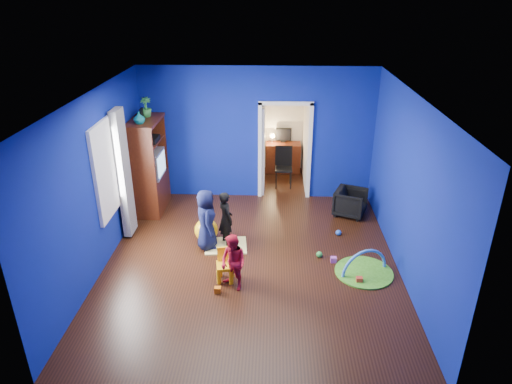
{
  "coord_description": "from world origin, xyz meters",
  "views": [
    {
      "loc": [
        0.35,
        -6.68,
        4.41
      ],
      "look_at": [
        0.07,
        0.4,
        1.16
      ],
      "focal_mm": 32.0,
      "sensor_mm": 36.0,
      "label": 1
    }
  ],
  "objects_px": {
    "tv_armoire": "(149,166)",
    "kid_chair": "(225,267)",
    "hopper_ball": "(206,230)",
    "crt_tv": "(150,164)",
    "study_desk": "(283,157)",
    "child_black": "(226,219)",
    "armchair": "(351,202)",
    "vase": "(139,118)",
    "folding_chair": "(284,168)",
    "play_mat": "(364,272)",
    "child_navy": "(206,220)",
    "toddler_red": "(233,263)"
  },
  "relations": [
    {
      "from": "toddler_red",
      "to": "study_desk",
      "type": "xyz_separation_m",
      "value": [
        0.84,
        4.99,
        -0.09
      ]
    },
    {
      "from": "folding_chair",
      "to": "tv_armoire",
      "type": "bearing_deg",
      "value": -155.45
    },
    {
      "from": "toddler_red",
      "to": "vase",
      "type": "bearing_deg",
      "value": 169.38
    },
    {
      "from": "armchair",
      "to": "kid_chair",
      "type": "bearing_deg",
      "value": 157.62
    },
    {
      "from": "tv_armoire",
      "to": "kid_chair",
      "type": "relative_size",
      "value": 3.92
    },
    {
      "from": "toddler_red",
      "to": "play_mat",
      "type": "distance_m",
      "value": 2.24
    },
    {
      "from": "play_mat",
      "to": "kid_chair",
      "type": "bearing_deg",
      "value": -172.78
    },
    {
      "from": "kid_chair",
      "to": "toddler_red",
      "type": "bearing_deg",
      "value": -62.4
    },
    {
      "from": "crt_tv",
      "to": "play_mat",
      "type": "height_order",
      "value": "crt_tv"
    },
    {
      "from": "hopper_ball",
      "to": "folding_chair",
      "type": "xyz_separation_m",
      "value": [
        1.47,
        2.59,
        0.24
      ]
    },
    {
      "from": "child_black",
      "to": "study_desk",
      "type": "height_order",
      "value": "child_black"
    },
    {
      "from": "vase",
      "to": "kid_chair",
      "type": "relative_size",
      "value": 0.46
    },
    {
      "from": "child_black",
      "to": "child_navy",
      "type": "height_order",
      "value": "child_navy"
    },
    {
      "from": "toddler_red",
      "to": "crt_tv",
      "type": "height_order",
      "value": "crt_tv"
    },
    {
      "from": "armchair",
      "to": "toddler_red",
      "type": "height_order",
      "value": "toddler_red"
    },
    {
      "from": "crt_tv",
      "to": "study_desk",
      "type": "xyz_separation_m",
      "value": [
        2.78,
        2.25,
        -0.65
      ]
    },
    {
      "from": "kid_chair",
      "to": "tv_armoire",
      "type": "bearing_deg",
      "value": 116.45
    },
    {
      "from": "tv_armoire",
      "to": "child_black",
      "type": "bearing_deg",
      "value": -39.23
    },
    {
      "from": "child_black",
      "to": "child_navy",
      "type": "xyz_separation_m",
      "value": [
        -0.33,
        -0.14,
        0.05
      ]
    },
    {
      "from": "armchair",
      "to": "crt_tv",
      "type": "height_order",
      "value": "crt_tv"
    },
    {
      "from": "armchair",
      "to": "vase",
      "type": "xyz_separation_m",
      "value": [
        -4.19,
        -0.17,
        1.79
      ]
    },
    {
      "from": "crt_tv",
      "to": "kid_chair",
      "type": "height_order",
      "value": "crt_tv"
    },
    {
      "from": "child_navy",
      "to": "crt_tv",
      "type": "relative_size",
      "value": 1.63
    },
    {
      "from": "child_black",
      "to": "vase",
      "type": "bearing_deg",
      "value": 25.87
    },
    {
      "from": "child_navy",
      "to": "hopper_ball",
      "type": "xyz_separation_m",
      "value": [
        -0.05,
        0.25,
        -0.35
      ]
    },
    {
      "from": "play_mat",
      "to": "folding_chair",
      "type": "distance_m",
      "value": 3.8
    },
    {
      "from": "child_black",
      "to": "vase",
      "type": "distance_m",
      "value": 2.57
    },
    {
      "from": "child_navy",
      "to": "vase",
      "type": "xyz_separation_m",
      "value": [
        -1.4,
        1.25,
        1.5
      ]
    },
    {
      "from": "child_black",
      "to": "kid_chair",
      "type": "height_order",
      "value": "child_black"
    },
    {
      "from": "child_navy",
      "to": "play_mat",
      "type": "distance_m",
      "value": 2.87
    },
    {
      "from": "child_black",
      "to": "play_mat",
      "type": "height_order",
      "value": "child_black"
    },
    {
      "from": "kid_chair",
      "to": "study_desk",
      "type": "relative_size",
      "value": 0.57
    },
    {
      "from": "study_desk",
      "to": "hopper_ball",
      "type": "bearing_deg",
      "value": -112.55
    },
    {
      "from": "kid_chair",
      "to": "folding_chair",
      "type": "xyz_separation_m",
      "value": [
        0.99,
        3.83,
        0.21
      ]
    },
    {
      "from": "armchair",
      "to": "tv_armoire",
      "type": "relative_size",
      "value": 0.32
    },
    {
      "from": "hopper_ball",
      "to": "kid_chair",
      "type": "xyz_separation_m",
      "value": [
        0.48,
        -1.24,
        0.03
      ]
    },
    {
      "from": "hopper_ball",
      "to": "toddler_red",
      "type": "bearing_deg",
      "value": -66.26
    },
    {
      "from": "hopper_ball",
      "to": "play_mat",
      "type": "relative_size",
      "value": 0.45
    },
    {
      "from": "toddler_red",
      "to": "vase",
      "type": "xyz_separation_m",
      "value": [
        -1.98,
        2.44,
        1.61
      ]
    },
    {
      "from": "hopper_ball",
      "to": "study_desk",
      "type": "height_order",
      "value": "study_desk"
    },
    {
      "from": "toddler_red",
      "to": "tv_armoire",
      "type": "relative_size",
      "value": 0.48
    },
    {
      "from": "kid_chair",
      "to": "child_navy",
      "type": "bearing_deg",
      "value": 104.37
    },
    {
      "from": "study_desk",
      "to": "folding_chair",
      "type": "distance_m",
      "value": 0.96
    },
    {
      "from": "child_navy",
      "to": "toddler_red",
      "type": "height_order",
      "value": "child_navy"
    },
    {
      "from": "child_navy",
      "to": "study_desk",
      "type": "distance_m",
      "value": 4.06
    },
    {
      "from": "vase",
      "to": "tv_armoire",
      "type": "relative_size",
      "value": 0.12
    },
    {
      "from": "study_desk",
      "to": "child_black",
      "type": "bearing_deg",
      "value": -106.6
    },
    {
      "from": "vase",
      "to": "tv_armoire",
      "type": "xyz_separation_m",
      "value": [
        0.0,
        0.3,
        -1.09
      ]
    },
    {
      "from": "armchair",
      "to": "play_mat",
      "type": "xyz_separation_m",
      "value": [
        -0.07,
        -2.13,
        -0.27
      ]
    },
    {
      "from": "toddler_red",
      "to": "hopper_ball",
      "type": "xyz_separation_m",
      "value": [
        -0.63,
        1.44,
        -0.25
      ]
    }
  ]
}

